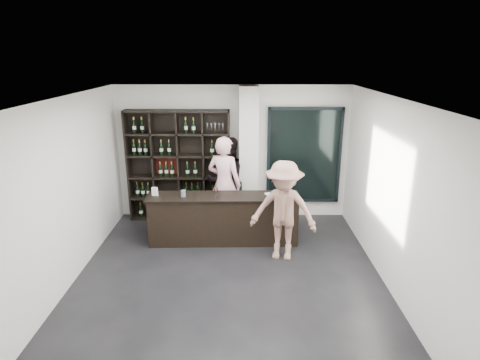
{
  "coord_description": "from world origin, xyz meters",
  "views": [
    {
      "loc": [
        0.22,
        -5.74,
        3.5
      ],
      "look_at": [
        0.18,
        1.1,
        1.35
      ],
      "focal_mm": 30.0,
      "sensor_mm": 36.0,
      "label": 1
    }
  ],
  "objects_px": {
    "wine_shelf": "(179,166)",
    "taster_black": "(228,180)",
    "taster_pink": "(224,184)",
    "customer": "(283,211)",
    "tasting_counter": "(223,219)"
  },
  "relations": [
    {
      "from": "taster_pink",
      "to": "customer",
      "type": "relative_size",
      "value": 1.1
    },
    {
      "from": "tasting_counter",
      "to": "taster_pink",
      "type": "bearing_deg",
      "value": 89.0
    },
    {
      "from": "taster_pink",
      "to": "taster_black",
      "type": "height_order",
      "value": "taster_pink"
    },
    {
      "from": "taster_pink",
      "to": "customer",
      "type": "distance_m",
      "value": 1.65
    },
    {
      "from": "wine_shelf",
      "to": "tasting_counter",
      "type": "relative_size",
      "value": 0.83
    },
    {
      "from": "taster_pink",
      "to": "customer",
      "type": "height_order",
      "value": "taster_pink"
    },
    {
      "from": "taster_pink",
      "to": "wine_shelf",
      "type": "bearing_deg",
      "value": -6.51
    },
    {
      "from": "wine_shelf",
      "to": "taster_black",
      "type": "height_order",
      "value": "wine_shelf"
    },
    {
      "from": "taster_pink",
      "to": "tasting_counter",
      "type": "bearing_deg",
      "value": 113.57
    },
    {
      "from": "wine_shelf",
      "to": "customer",
      "type": "relative_size",
      "value": 1.34
    },
    {
      "from": "wine_shelf",
      "to": "taster_black",
      "type": "xyz_separation_m",
      "value": [
        1.05,
        -0.17,
        -0.26
      ]
    },
    {
      "from": "customer",
      "to": "taster_pink",
      "type": "bearing_deg",
      "value": 143.92
    },
    {
      "from": "wine_shelf",
      "to": "taster_black",
      "type": "bearing_deg",
      "value": -8.93
    },
    {
      "from": "tasting_counter",
      "to": "customer",
      "type": "relative_size",
      "value": 1.61
    },
    {
      "from": "wine_shelf",
      "to": "taster_pink",
      "type": "distance_m",
      "value": 1.17
    }
  ]
}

